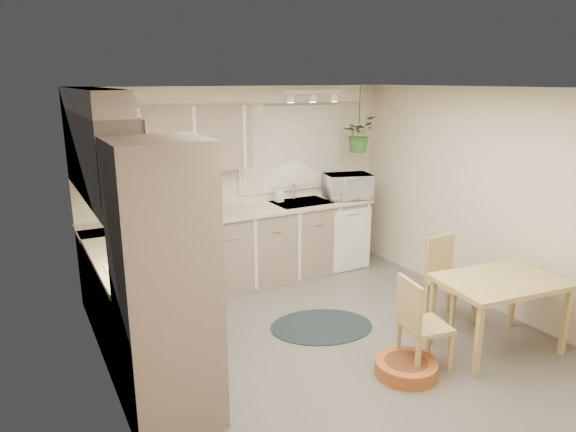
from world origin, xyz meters
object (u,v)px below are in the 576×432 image
object	(u,v)px
chair_left	(426,323)
dining_table	(498,314)
pet_bed	(406,368)
braided_rug	(322,326)
chair_back	(452,281)
microwave	(348,184)

from	to	relation	value
chair_left	dining_table	bearing A→B (deg)	94.17
dining_table	pet_bed	distance (m)	1.08
dining_table	braided_rug	bearing A→B (deg)	136.16
dining_table	chair_back	xyz separation A→B (m)	(0.06, 0.63, 0.09)
braided_rug	pet_bed	world-z (taller)	pet_bed
chair_left	chair_back	bearing A→B (deg)	132.16
chair_left	braided_rug	size ratio (longest dim) A/B	0.79
braided_rug	chair_left	bearing A→B (deg)	-70.05
chair_left	chair_back	world-z (taller)	chair_back
pet_bed	microwave	distance (m)	2.91
dining_table	chair_back	size ratio (longest dim) A/B	1.26
chair_left	braided_rug	distance (m)	1.21
chair_left	microwave	distance (m)	2.70
braided_rug	pet_bed	xyz separation A→B (m)	(0.17, -1.09, 0.06)
dining_table	pet_bed	size ratio (longest dim) A/B	2.08
microwave	pet_bed	bearing A→B (deg)	-99.36
braided_rug	pet_bed	bearing A→B (deg)	-81.17
chair_back	pet_bed	distance (m)	1.29
chair_back	chair_left	bearing A→B (deg)	26.97
chair_left	chair_back	size ratio (longest dim) A/B	0.94
chair_left	microwave	bearing A→B (deg)	170.71
pet_bed	braided_rug	bearing A→B (deg)	98.83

